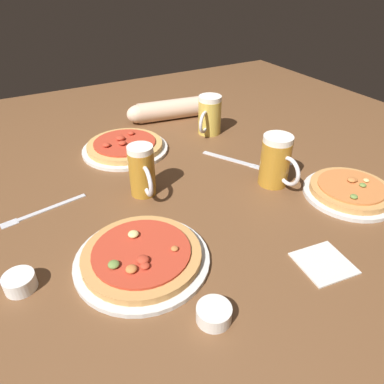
{
  "coord_description": "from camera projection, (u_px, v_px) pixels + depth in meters",
  "views": [
    {
      "loc": [
        -0.42,
        -0.75,
        0.59
      ],
      "look_at": [
        0.0,
        0.0,
        0.02
      ],
      "focal_mm": 33.44,
      "sensor_mm": 36.0,
      "label": 1
    }
  ],
  "objects": [
    {
      "name": "ground_plane",
      "position": [
        192.0,
        202.0,
        1.05
      ],
      "size": [
        2.4,
        2.4,
        0.03
      ],
      "primitive_type": "cube",
      "color": "brown"
    },
    {
      "name": "pizza_plate_near",
      "position": [
        142.0,
        257.0,
        0.82
      ],
      "size": [
        0.31,
        0.31,
        0.05
      ],
      "color": "silver",
      "rests_on": "ground_plane"
    },
    {
      "name": "pizza_plate_far",
      "position": [
        125.0,
        147.0,
        1.29
      ],
      "size": [
        0.31,
        0.31,
        0.05
      ],
      "color": "silver",
      "rests_on": "ground_plane"
    },
    {
      "name": "pizza_plate_side",
      "position": [
        350.0,
        191.0,
        1.05
      ],
      "size": [
        0.27,
        0.27,
        0.05
      ],
      "color": "silver",
      "rests_on": "ground_plane"
    },
    {
      "name": "beer_mug_dark",
      "position": [
        142.0,
        172.0,
        1.02
      ],
      "size": [
        0.08,
        0.13,
        0.15
      ],
      "color": "#B27A23",
      "rests_on": "ground_plane"
    },
    {
      "name": "beer_mug_amber",
      "position": [
        276.0,
        161.0,
        1.07
      ],
      "size": [
        0.09,
        0.15,
        0.16
      ],
      "color": "#B27A23",
      "rests_on": "ground_plane"
    },
    {
      "name": "beer_mug_pale",
      "position": [
        209.0,
        115.0,
        1.38
      ],
      "size": [
        0.13,
        0.11,
        0.15
      ],
      "color": "gold",
      "rests_on": "ground_plane"
    },
    {
      "name": "ramekin_sauce",
      "position": [
        20.0,
        282.0,
        0.75
      ],
      "size": [
        0.07,
        0.07,
        0.04
      ],
      "primitive_type": "cylinder",
      "color": "white",
      "rests_on": "ground_plane"
    },
    {
      "name": "ramekin_butter",
      "position": [
        214.0,
        314.0,
        0.69
      ],
      "size": [
        0.07,
        0.07,
        0.03
      ],
      "primitive_type": "cylinder",
      "color": "silver",
      "rests_on": "ground_plane"
    },
    {
      "name": "napkin_folded",
      "position": [
        324.0,
        263.0,
        0.82
      ],
      "size": [
        0.13,
        0.13,
        0.01
      ],
      "primitive_type": "cube",
      "rotation": [
        0.0,
        0.0,
        -0.12
      ],
      "color": "silver",
      "rests_on": "ground_plane"
    },
    {
      "name": "fork_left",
      "position": [
        43.0,
        210.0,
        0.99
      ],
      "size": [
        0.24,
        0.06,
        0.01
      ],
      "color": "silver",
      "rests_on": "ground_plane"
    },
    {
      "name": "knife_right",
      "position": [
        235.0,
        160.0,
        1.23
      ],
      "size": [
        0.14,
        0.22,
        0.01
      ],
      "color": "silver",
      "rests_on": "ground_plane"
    },
    {
      "name": "fork_spare",
      "position": [
        279.0,
        151.0,
        1.28
      ],
      "size": [
        0.09,
        0.2,
        0.01
      ],
      "color": "silver",
      "rests_on": "ground_plane"
    },
    {
      "name": "diner_arm",
      "position": [
        164.0,
        110.0,
        1.52
      ],
      "size": [
        0.34,
        0.12,
        0.08
      ],
      "color": "beige",
      "rests_on": "ground_plane"
    }
  ]
}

